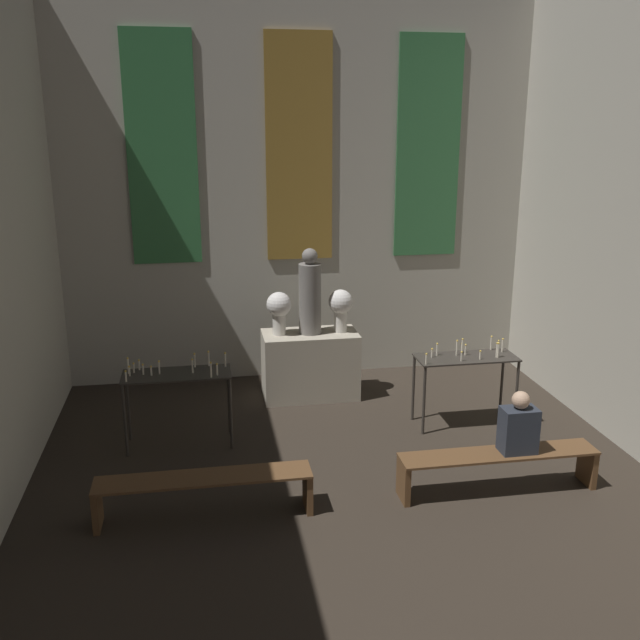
# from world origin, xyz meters

# --- Properties ---
(wall_back) EXTENTS (6.89, 0.16, 5.50)m
(wall_back) POSITION_xyz_m (0.00, 11.37, 2.78)
(wall_back) COLOR #B2AD9E
(wall_back) RESTS_ON ground_plane
(altar) EXTENTS (1.29, 0.66, 0.91)m
(altar) POSITION_xyz_m (0.00, 10.38, 0.46)
(altar) COLOR #ADA38E
(altar) RESTS_ON ground_plane
(statue) EXTENTS (0.30, 0.30, 1.16)m
(statue) POSITION_xyz_m (0.00, 10.38, 1.44)
(statue) COLOR slate
(statue) RESTS_ON altar
(flower_vase_left) EXTENTS (0.33, 0.33, 0.58)m
(flower_vase_left) POSITION_xyz_m (-0.42, 10.38, 1.27)
(flower_vase_left) COLOR beige
(flower_vase_left) RESTS_ON altar
(flower_vase_right) EXTENTS (0.33, 0.33, 0.58)m
(flower_vase_right) POSITION_xyz_m (0.42, 10.38, 1.27)
(flower_vase_right) COLOR beige
(flower_vase_right) RESTS_ON altar
(candle_rack_left) EXTENTS (1.24, 0.49, 1.09)m
(candle_rack_left) POSITION_xyz_m (-1.75, 9.14, 0.77)
(candle_rack_left) COLOR #332D28
(candle_rack_left) RESTS_ON ground_plane
(candle_rack_right) EXTENTS (1.24, 0.49, 1.09)m
(candle_rack_right) POSITION_xyz_m (1.76, 9.14, 0.77)
(candle_rack_right) COLOR #332D28
(candle_rack_right) RESTS_ON ground_plane
(pew_back_left) EXTENTS (2.06, 0.36, 0.43)m
(pew_back_left) POSITION_xyz_m (-1.49, 7.46, 0.32)
(pew_back_left) COLOR brown
(pew_back_left) RESTS_ON ground_plane
(pew_back_right) EXTENTS (2.06, 0.36, 0.43)m
(pew_back_right) POSITION_xyz_m (1.49, 7.46, 0.32)
(pew_back_right) COLOR brown
(pew_back_right) RESTS_ON ground_plane
(person_seated) EXTENTS (0.36, 0.24, 0.65)m
(person_seated) POSITION_xyz_m (1.68, 7.46, 0.71)
(person_seated) COLOR #282D38
(person_seated) RESTS_ON pew_back_right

